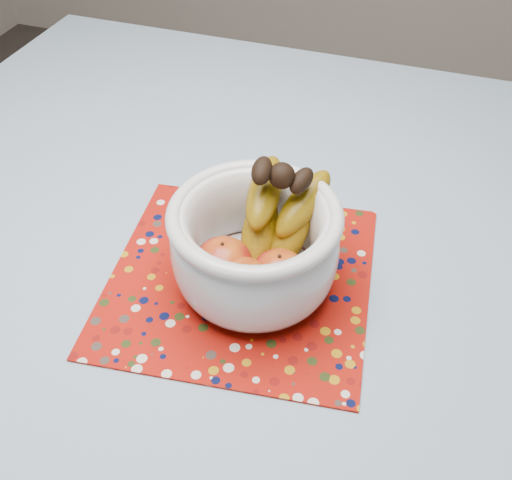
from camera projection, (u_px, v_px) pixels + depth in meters
The scene contains 4 objects.
table at pixel (203, 256), 1.06m from camera, with size 1.20×1.20×0.75m.
tablecloth at pixel (200, 222), 1.00m from camera, with size 1.32×1.32×0.01m, color slate.
placemat at pixel (240, 278), 0.90m from camera, with size 0.38×0.38×0.00m, color #991008.
fruit_bowl at pixel (262, 239), 0.83m from camera, with size 0.24×0.26×0.21m.
Camera 1 is at (0.33, -0.68, 1.42)m, focal length 42.00 mm.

